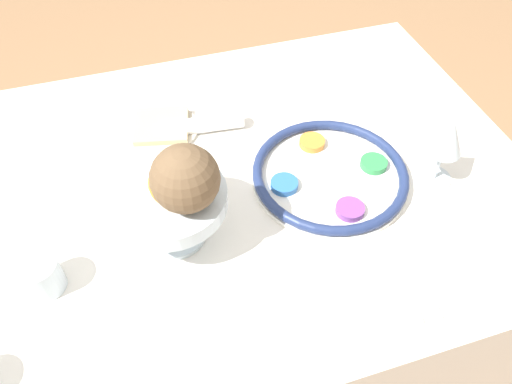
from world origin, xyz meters
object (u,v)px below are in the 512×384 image
bread_plate (162,128)px  coconut (185,179)px  seder_plate (330,174)px  orange_fruit (173,183)px  cup_mid (41,276)px  fruit_stand (169,202)px  napkin_roll (205,124)px  wine_glass (448,139)px

bread_plate → coconut: bearing=90.2°
seder_plate → coconut: 0.34m
orange_fruit → cup_mid: (0.24, 0.02, -0.12)m
seder_plate → bread_plate: (0.29, -0.25, -0.01)m
cup_mid → seder_plate: bearing=-171.2°
seder_plate → coconut: bearing=14.3°
fruit_stand → bread_plate: bearing=-95.5°
fruit_stand → orange_fruit: orange_fruit is taller
coconut → napkin_roll: coconut is taller
wine_glass → cup_mid: bearing=2.0°
orange_fruit → bread_plate: bearing=-93.2°
bread_plate → cup_mid: bearing=52.3°
coconut → napkin_roll: bearing=-107.2°
fruit_stand → napkin_roll: size_ratio=1.18×
fruit_stand → bread_plate: 0.31m
wine_glass → fruit_stand: wine_glass is taller
seder_plate → fruit_stand: fruit_stand is taller
wine_glass → coconut: bearing=1.8°
bread_plate → napkin_roll: bearing=162.5°
seder_plate → bread_plate: 0.39m
coconut → cup_mid: coconut is taller
wine_glass → napkin_roll: (0.40, -0.28, -0.09)m
orange_fruit → napkin_roll: size_ratio=0.46×
bread_plate → napkin_roll: napkin_roll is taller
bread_plate → orange_fruit: bearing=86.8°
orange_fruit → bread_plate: 0.34m
orange_fruit → fruit_stand: bearing=-59.3°
fruit_stand → napkin_roll: bearing=-114.5°
wine_glass → orange_fruit: (0.51, 0.00, 0.05)m
seder_plate → wine_glass: size_ratio=2.06×
orange_fruit → coconut: coconut is taller
orange_fruit → cup_mid: 0.27m
coconut → bread_plate: 0.36m
fruit_stand → orange_fruit: size_ratio=2.53×
wine_glass → seder_plate: bearing=-16.3°
bread_plate → napkin_roll: (-0.09, 0.03, 0.01)m
fruit_stand → bread_plate: (-0.03, -0.29, -0.08)m
seder_plate → napkin_roll: 0.30m
seder_plate → orange_fruit: bearing=11.4°
fruit_stand → cup_mid: (0.23, 0.04, -0.06)m
bread_plate → cup_mid: (0.26, 0.33, 0.02)m
fruit_stand → cup_mid: fruit_stand is taller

